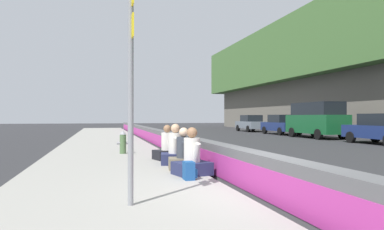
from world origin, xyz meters
The scene contains 14 objects.
ground_plane centered at (0.00, 0.00, 0.00)m, with size 160.00×160.00×0.00m, color #2B2B2D.
sidewalk_strip centered at (0.00, 2.65, 0.07)m, with size 80.00×4.40×0.14m, color gray.
jersey_barrier centered at (0.00, 0.00, 0.42)m, with size 76.00×0.45×0.85m.
route_sign_post centered at (-0.29, 2.47, 2.21)m, with size 0.44×0.09×3.60m.
fire_hydrant centered at (7.78, 2.10, 0.59)m, with size 0.26×0.46×0.88m.
seated_person_foreground centered at (2.35, 0.80, 0.50)m, with size 0.86×0.95×1.14m.
seated_person_middle centered at (3.30, 0.78, 0.49)m, with size 0.78×0.88×1.10m.
seated_person_rear centered at (4.34, 0.79, 0.51)m, with size 0.84×0.95×1.18m.
seated_person_far centered at (5.54, 0.81, 0.49)m, with size 0.86×0.95×1.13m.
backpack centered at (1.71, 1.02, 0.33)m, with size 0.32×0.28×0.40m.
parked_car_third centered at (10.65, -12.22, 0.86)m, with size 4.51×1.96×1.71m.
parked_car_fourth centered at (16.73, -12.10, 1.35)m, with size 5.13×2.16×2.56m.
parked_car_midline centered at (22.13, -12.26, 0.86)m, with size 4.51×1.97×1.71m.
parked_car_far centered at (28.63, -12.27, 0.86)m, with size 4.53×2.01×1.71m.
Camera 1 is at (-5.99, 2.94, 1.53)m, focal length 33.60 mm.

